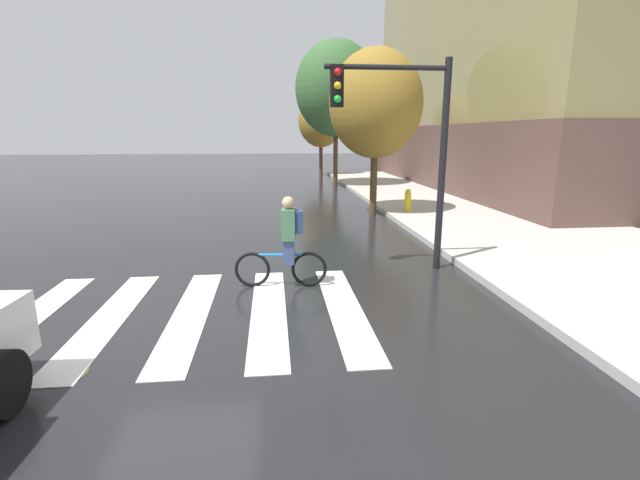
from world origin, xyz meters
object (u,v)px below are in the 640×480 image
at_px(street_tree_near, 376,104).
at_px(street_tree_far, 321,121).
at_px(manhole_cover, 60,373).
at_px(traffic_light_near, 404,129).
at_px(cyclist, 287,242).
at_px(fire_hydrant, 408,201).
at_px(street_tree_mid, 336,89).

xyz_separation_m(street_tree_near, street_tree_far, (-0.17, 15.39, -0.11)).
xyz_separation_m(manhole_cover, street_tree_far, (5.88, 25.56, 3.63)).
distance_m(traffic_light_near, street_tree_far, 21.90).
xyz_separation_m(traffic_light_near, street_tree_far, (0.73, 21.88, 0.77)).
distance_m(cyclist, street_tree_near, 8.51).
relative_size(cyclist, street_tree_near, 0.31).
xyz_separation_m(fire_hydrant, street_tree_mid, (-1.29, 8.94, 4.51)).
bearing_deg(street_tree_near, manhole_cover, -120.78).
bearing_deg(street_tree_near, fire_hydrant, -14.43).
distance_m(manhole_cover, street_tree_near, 12.41).
bearing_deg(manhole_cover, street_tree_near, 59.22).
xyz_separation_m(manhole_cover, street_tree_mid, (5.93, 18.80, 5.04)).
bearing_deg(street_tree_mid, traffic_light_near, -92.96).
bearing_deg(street_tree_mid, street_tree_near, -89.19).
bearing_deg(fire_hydrant, street_tree_far, 94.87).
bearing_deg(fire_hydrant, manhole_cover, -126.19).
xyz_separation_m(cyclist, street_tree_near, (3.25, 7.31, 2.90)).
bearing_deg(fire_hydrant, cyclist, -122.19).
bearing_deg(traffic_light_near, street_tree_far, 88.09).
bearing_deg(cyclist, manhole_cover, -134.47).
relative_size(cyclist, fire_hydrant, 2.19).
xyz_separation_m(traffic_light_near, street_tree_near, (0.90, 6.48, 0.89)).
height_order(traffic_light_near, fire_hydrant, traffic_light_near).
bearing_deg(manhole_cover, street_tree_mid, 72.49).
distance_m(fire_hydrant, street_tree_far, 16.05).
distance_m(street_tree_near, street_tree_mid, 8.74).
height_order(fire_hydrant, street_tree_mid, street_tree_mid).
relative_size(street_tree_mid, street_tree_far, 1.39).
relative_size(manhole_cover, street_tree_mid, 0.09).
relative_size(street_tree_near, street_tree_far, 1.03).
bearing_deg(fire_hydrant, street_tree_near, 165.57).
height_order(street_tree_near, street_tree_mid, street_tree_mid).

